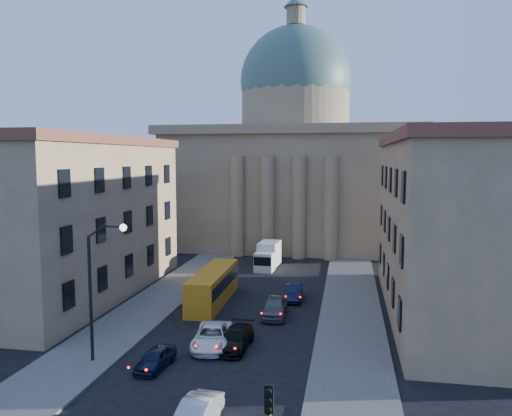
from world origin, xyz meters
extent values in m
cube|color=#54514C|center=(-8.50, 18.00, 0.07)|extent=(5.00, 60.00, 0.15)
cube|color=#54514C|center=(8.50, 18.00, 0.07)|extent=(5.00, 60.00, 0.15)
cube|color=#746147|center=(0.00, 56.00, 8.00)|extent=(34.00, 26.00, 16.00)
cube|color=#746147|center=(0.00, 56.00, 16.40)|extent=(35.50, 27.50, 1.20)
cylinder|color=#746147|center=(0.00, 56.00, 20.00)|extent=(16.00, 16.00, 8.00)
sphere|color=#4C675D|center=(0.00, 56.00, 24.00)|extent=(16.40, 16.40, 16.40)
cylinder|color=#746147|center=(0.00, 56.00, 33.50)|extent=(2.80, 2.80, 2.60)
cone|color=#4C675D|center=(0.00, 56.00, 35.70)|extent=(3.60, 3.60, 1.80)
cube|color=#746147|center=(-21.00, 54.00, 5.50)|extent=(13.00, 13.00, 11.00)
cone|color=brown|center=(-21.00, 54.00, 13.00)|extent=(26.02, 26.02, 4.00)
cube|color=#746147|center=(21.00, 54.00, 5.50)|extent=(13.00, 13.00, 11.00)
cone|color=brown|center=(21.00, 54.00, 13.00)|extent=(26.02, 26.02, 4.00)
cylinder|color=#746147|center=(-6.00, 42.80, 6.50)|extent=(1.80, 1.80, 13.00)
cylinder|color=#746147|center=(-2.00, 42.80, 6.50)|extent=(1.80, 1.80, 13.00)
cylinder|color=#746147|center=(2.00, 42.80, 6.50)|extent=(1.80, 1.80, 13.00)
cylinder|color=#746147|center=(6.00, 42.80, 6.50)|extent=(1.80, 1.80, 13.00)
cube|color=tan|center=(-17.00, 22.00, 7.00)|extent=(11.00, 26.00, 14.00)
cube|color=brown|center=(-17.00, 22.00, 14.30)|extent=(11.60, 26.60, 0.80)
cube|color=tan|center=(17.00, 22.00, 7.00)|extent=(11.00, 26.00, 14.00)
cube|color=brown|center=(17.00, 22.00, 14.30)|extent=(11.60, 26.60, 0.80)
cube|color=black|center=(5.30, -2.00, 3.75)|extent=(0.34, 0.22, 1.10)
cylinder|color=#FF0C05|center=(5.30, -2.12, 4.11)|extent=(0.20, 0.03, 0.20)
cylinder|color=orange|center=(5.30, -2.12, 3.75)|extent=(0.20, 0.03, 0.20)
cylinder|color=#0CE526|center=(5.30, -2.12, 3.39)|extent=(0.20, 0.03, 0.20)
cylinder|color=black|center=(-7.50, 8.00, 4.00)|extent=(0.20, 0.20, 8.00)
cylinder|color=black|center=(-6.95, 8.00, 8.35)|extent=(1.30, 0.12, 0.96)
cylinder|color=black|center=(-5.95, 8.00, 8.65)|extent=(1.30, 0.12, 0.12)
sphere|color=white|center=(-5.20, 8.00, 8.60)|extent=(0.44, 0.44, 0.44)
imported|color=black|center=(-3.28, 7.90, 0.61)|extent=(1.82, 3.74, 1.23)
imported|color=#999CA0|center=(1.17, 1.81, 0.68)|extent=(1.90, 4.24, 1.35)
imported|color=white|center=(-0.80, 11.87, 0.72)|extent=(2.99, 5.44, 1.44)
imported|color=black|center=(0.80, 11.88, 0.67)|extent=(2.06, 4.69, 1.34)
imported|color=#55555B|center=(2.42, 19.06, 0.78)|extent=(2.06, 4.69, 1.57)
imported|color=black|center=(3.44, 24.02, 0.67)|extent=(1.70, 4.18, 1.35)
cube|color=orange|center=(-3.50, 21.91, 1.45)|extent=(2.51, 10.34, 2.90)
cube|color=black|center=(-3.50, 21.91, 1.92)|extent=(2.56, 9.78, 1.03)
cylinder|color=black|center=(-4.37, 18.15, 0.47)|extent=(0.30, 0.94, 0.94)
cylinder|color=black|center=(-2.50, 18.18, 0.47)|extent=(0.30, 0.94, 0.94)
cylinder|color=black|center=(-4.50, 25.63, 0.47)|extent=(0.30, 0.94, 0.94)
cylinder|color=black|center=(-2.63, 25.67, 0.47)|extent=(0.30, 0.94, 0.94)
cube|color=silver|center=(-1.05, 34.68, 1.08)|extent=(2.19, 2.28, 2.15)
cube|color=black|center=(-1.11, 33.65, 1.34)|extent=(1.97, 0.23, 0.99)
cube|color=silver|center=(-0.90, 37.09, 1.57)|extent=(2.38, 3.89, 2.78)
cylinder|color=black|center=(-1.96, 34.38, 0.40)|extent=(0.30, 0.82, 0.81)
cylinder|color=black|center=(-0.18, 34.26, 0.40)|extent=(0.30, 0.82, 0.81)
cylinder|color=black|center=(-1.74, 37.95, 0.40)|extent=(0.30, 0.82, 0.81)
cylinder|color=black|center=(0.05, 37.84, 0.40)|extent=(0.30, 0.82, 0.81)
camera|label=1|loc=(8.09, -19.76, 12.82)|focal=35.00mm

